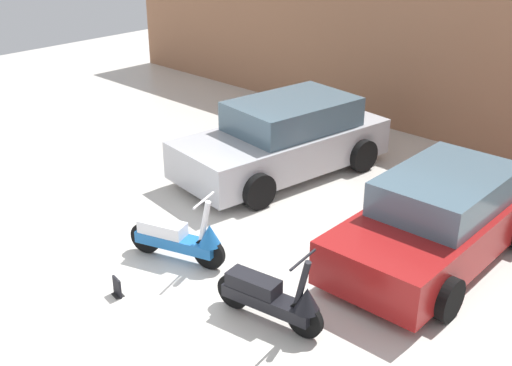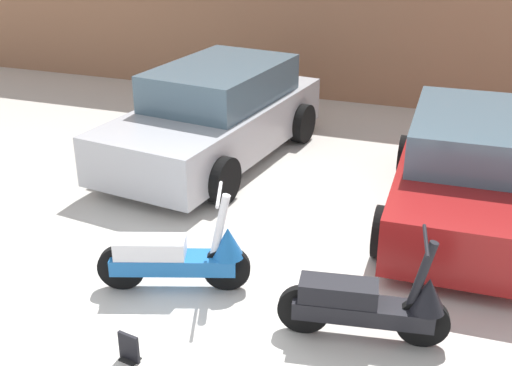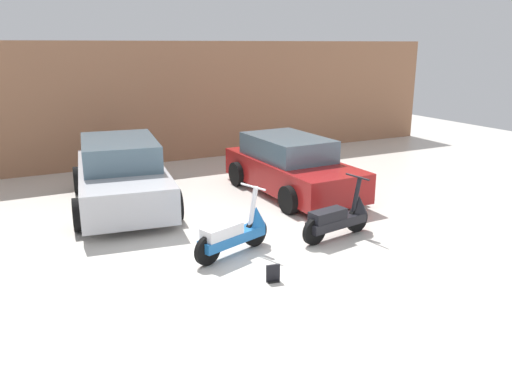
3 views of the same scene
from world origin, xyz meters
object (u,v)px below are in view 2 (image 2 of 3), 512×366
(scooter_front_left, at_px, (180,256))
(car_rear_left, at_px, (216,115))
(scooter_front_right, at_px, (371,303))
(placard_near_left_scooter, at_px, (129,349))
(car_rear_center, at_px, (468,171))

(scooter_front_left, xyz_separation_m, car_rear_left, (-1.04, 3.37, 0.28))
(scooter_front_left, distance_m, car_rear_left, 3.54)
(scooter_front_right, relative_size, car_rear_left, 0.35)
(scooter_front_right, relative_size, placard_near_left_scooter, 5.71)
(car_rear_center, bearing_deg, scooter_front_right, -14.78)
(scooter_front_left, xyz_separation_m, placard_near_left_scooter, (0.06, -1.13, -0.26))
(scooter_front_left, distance_m, car_rear_center, 3.60)
(scooter_front_right, bearing_deg, placard_near_left_scooter, -161.35)
(scooter_front_left, relative_size, car_rear_left, 0.35)
(scooter_front_right, height_order, placard_near_left_scooter, scooter_front_right)
(scooter_front_right, height_order, car_rear_center, car_rear_center)
(scooter_front_right, distance_m, car_rear_center, 2.80)
(car_rear_left, bearing_deg, placard_near_left_scooter, 21.54)
(placard_near_left_scooter, bearing_deg, car_rear_left, 103.74)
(car_rear_left, bearing_deg, scooter_front_left, 24.95)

